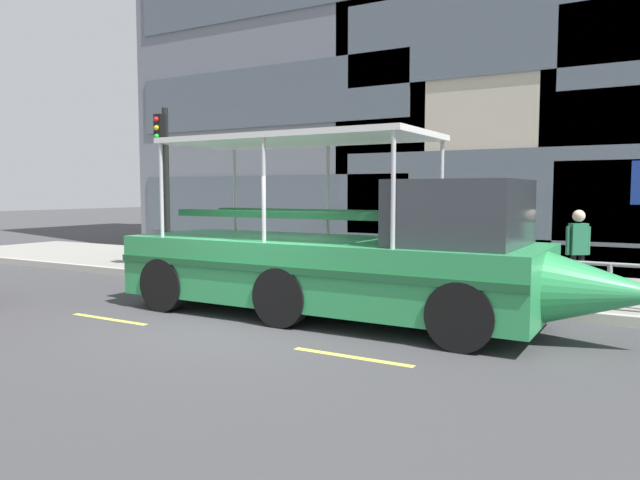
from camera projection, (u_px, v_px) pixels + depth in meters
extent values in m
plane|color=#3D3D3F|center=(249.00, 325.00, 10.06)|extent=(120.00, 120.00, 0.00)
cube|color=gray|center=(384.00, 278.00, 14.88)|extent=(32.00, 4.80, 0.18)
cube|color=#B2ADA3|center=(337.00, 293.00, 12.73)|extent=(32.00, 0.18, 0.18)
cube|color=#DBD64C|center=(109.00, 319.00, 10.50)|extent=(1.80, 0.12, 0.01)
cube|color=#DBD64C|center=(352.00, 357.00, 8.10)|extent=(1.80, 0.12, 0.01)
cube|color=#4C5660|center=(261.00, 205.00, 20.00)|extent=(10.51, 0.06, 1.97)
cube|color=#4C5660|center=(261.00, 97.00, 19.71)|extent=(10.51, 0.06, 1.97)
cube|color=#4C5660|center=(522.00, 194.00, 15.74)|extent=(10.37, 0.06, 2.40)
cube|color=#4C5660|center=(527.00, 24.00, 15.38)|extent=(10.37, 0.06, 2.40)
cylinder|color=gray|center=(387.00, 252.00, 12.45)|extent=(11.78, 0.07, 0.07)
cylinder|color=gray|center=(387.00, 271.00, 12.48)|extent=(11.78, 0.06, 0.06)
cylinder|color=gray|center=(177.00, 256.00, 15.43)|extent=(0.09, 0.09, 0.81)
cylinder|color=gray|center=(229.00, 260.00, 14.59)|extent=(0.09, 0.09, 0.81)
cylinder|color=gray|center=(286.00, 264.00, 13.74)|extent=(0.09, 0.09, 0.81)
cylinder|color=gray|center=(351.00, 268.00, 12.90)|extent=(0.09, 0.09, 0.81)
cylinder|color=gray|center=(425.00, 274.00, 12.06)|extent=(0.09, 0.09, 0.81)
cylinder|color=gray|center=(510.00, 280.00, 11.22)|extent=(0.09, 0.09, 0.81)
cylinder|color=gray|center=(609.00, 287.00, 10.37)|extent=(0.09, 0.09, 0.81)
cylinder|color=black|center=(167.00, 189.00, 15.80)|extent=(0.16, 0.16, 4.25)
cube|color=black|center=(160.00, 128.00, 15.50)|extent=(0.24, 0.20, 0.72)
sphere|color=red|center=(156.00, 119.00, 15.39)|extent=(0.14, 0.14, 0.14)
sphere|color=gold|center=(157.00, 128.00, 15.40)|extent=(0.14, 0.14, 0.14)
sphere|color=green|center=(157.00, 137.00, 15.42)|extent=(0.14, 0.14, 0.14)
cube|color=#2D9351|center=(325.00, 270.00, 10.73)|extent=(7.56, 2.48, 1.12)
cone|color=#2D9351|center=(610.00, 292.00, 8.41)|extent=(1.70, 1.06, 1.06)
cylinder|color=#2D9351|center=(170.00, 258.00, 12.62)|extent=(0.38, 1.06, 1.06)
cube|color=#19512C|center=(287.00, 270.00, 9.63)|extent=(7.56, 0.04, 0.12)
cube|color=#33383D|center=(461.00, 213.00, 9.41)|extent=(1.89, 2.09, 1.04)
cube|color=silver|center=(298.00, 139.00, 10.82)|extent=(4.91, 2.28, 0.10)
cylinder|color=#B2B2B7|center=(442.00, 190.00, 10.67)|extent=(0.07, 0.07, 1.75)
cylinder|color=#B2B2B7|center=(393.00, 190.00, 8.78)|extent=(0.07, 0.07, 1.75)
cylinder|color=#B2B2B7|center=(328.00, 190.00, 11.84)|extent=(0.07, 0.07, 1.75)
cylinder|color=#B2B2B7|center=(264.00, 190.00, 9.95)|extent=(0.07, 0.07, 1.75)
cylinder|color=#B2B2B7|center=(235.00, 191.00, 13.01)|extent=(0.07, 0.07, 1.75)
cylinder|color=#B2B2B7|center=(161.00, 190.00, 11.12)|extent=(0.07, 0.07, 1.75)
cube|color=#19512C|center=(315.00, 212.00, 11.44)|extent=(4.52, 0.28, 0.12)
cube|color=#19512C|center=(280.00, 215.00, 10.41)|extent=(4.52, 0.28, 0.12)
cylinder|color=black|center=(500.00, 293.00, 10.32)|extent=(1.00, 0.28, 1.00)
cylinder|color=black|center=(461.00, 316.00, 8.35)|extent=(1.00, 0.28, 1.00)
cylinder|color=black|center=(346.00, 280.00, 11.83)|extent=(1.00, 0.28, 1.00)
cylinder|color=black|center=(281.00, 297.00, 9.86)|extent=(1.00, 0.28, 1.00)
cylinder|color=black|center=(240.00, 271.00, 13.16)|extent=(1.00, 0.28, 1.00)
cylinder|color=black|center=(164.00, 285.00, 11.19)|extent=(1.00, 0.28, 1.00)
cylinder|color=black|center=(581.00, 277.00, 11.51)|extent=(0.11, 0.11, 0.85)
cylinder|color=black|center=(573.00, 277.00, 11.49)|extent=(0.11, 0.11, 0.85)
cube|color=#236B47|center=(578.00, 239.00, 11.44)|extent=(0.37, 0.34, 0.60)
cylinder|color=#236B47|center=(588.00, 240.00, 11.47)|extent=(0.07, 0.07, 0.54)
cylinder|color=#236B47|center=(568.00, 241.00, 11.42)|extent=(0.07, 0.07, 0.54)
sphere|color=beige|center=(579.00, 216.00, 11.41)|extent=(0.23, 0.23, 0.23)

